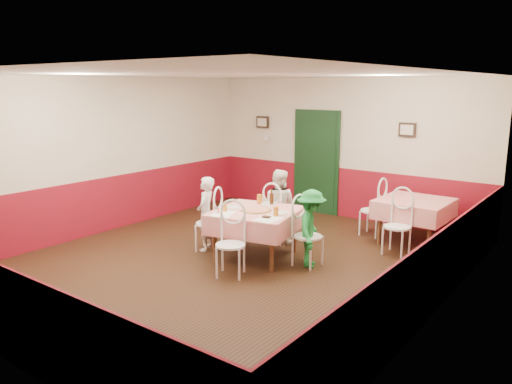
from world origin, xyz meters
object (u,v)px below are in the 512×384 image
Objects in this scene: second_table at (413,221)px; glass_c at (260,199)px; chair_left at (209,223)px; chair_second_a at (372,211)px; glass_a at (225,207)px; wallet at (266,217)px; pizza at (256,210)px; beer_bottle at (272,198)px; diner_left at (206,214)px; glass_b at (276,212)px; diner_right at (311,228)px; chair_second_b at (397,227)px; chair_far at (277,217)px; chair_near at (230,245)px; diner_far at (278,206)px; chair_right at (308,237)px.

glass_c is (-1.91, -1.83, 0.46)m from second_table.
chair_left is 2.98m from chair_second_a.
glass_a is at bearing -100.87° from glass_c.
chair_left is 8.18× the size of wallet.
pizza is 4.05× the size of wallet.
diner_left is at bearing -144.86° from beer_bottle.
glass_b is (0.80, 0.22, 0.01)m from glass_a.
diner_right reaches higher than beer_bottle.
chair_second_b is at bearing 29.46° from glass_c.
glass_c is 0.88m from wallet.
diner_left is at bearing 164.91° from glass_a.
pizza is (0.19, -0.85, 0.32)m from chair_far.
diner_right is (-0.82, -2.03, 0.21)m from second_table.
chair_far is 8.18× the size of wallet.
glass_b is at bearing -10.98° from chair_second_a.
glass_a is at bearing 110.14° from chair_near.
glass_b is at bearing -118.36° from second_table.
pizza is 3.53× the size of glass_a.
glass_a is at bearing 50.34° from diner_left.
chair_near is 1.76m from diner_far.
chair_left is 1.20m from chair_far.
chair_left is 0.63m from glass_a.
beer_bottle reaches higher than chair_second_b.
glass_c is at bearing -31.20° from chair_second_a.
chair_left is 1.00× the size of chair_second_a.
beer_bottle reaches higher than pizza.
diner_left is (-1.33, -0.08, -0.22)m from glass_b.
beer_bottle reaches higher than chair_right.
chair_second_b is at bearing 30.29° from chair_near.
chair_right is 1.00× the size of chair_second_b.
diner_far is (-1.88, -1.33, 0.26)m from second_table.
chair_second_b is at bearing 31.20° from beer_bottle.
second_table is 2.52m from beer_bottle.
chair_near reaches higher than wallet.
chair_second_a is (0.12, 2.04, 0.00)m from chair_right.
chair_far is (-1.87, -1.38, 0.08)m from second_table.
glass_b is 1.30× the size of wallet.
beer_bottle is (-0.84, 0.25, 0.43)m from chair_right.
glass_b is (-1.25, -2.32, 0.46)m from second_table.
glass_c reaches higher than chair_right.
chair_near is 8.18× the size of wallet.
chair_left is 0.16m from diner_left.
diner_far reaches higher than chair_far.
diner_right is at bearing -15.27° from beer_bottle.
chair_far and chair_second_a have the same top height.
glass_c is at bearing 80.70° from chair_far.
chair_second_b is at bearing -31.00° from chair_right.
diner_far reaches higher than chair_second_b.
pizza is at bearing 81.09° from chair_left.
chair_second_a is 2.02× the size of pizza.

